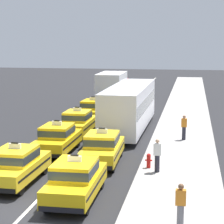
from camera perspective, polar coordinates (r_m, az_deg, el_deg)
The scene contains 16 objects.
ground_plane at distance 18.31m, azimuth -10.49°, elevation -12.00°, with size 160.00×160.00×0.00m, color #232326.
lane_stripe_left_right at distance 37.05m, azimuth 0.41°, elevation -0.96°, with size 0.14×80.00×0.01m, color silver.
sidewalk_curb at distance 31.62m, azimuth 8.92°, elevation -2.73°, with size 4.00×90.00×0.15m, color #9E9993.
taxi_left_nearest at distance 21.29m, azimuth -11.89°, elevation -6.50°, with size 1.87×4.58×1.96m.
taxi_left_second at distance 26.41m, azimuth -6.82°, elevation -3.28°, with size 1.84×4.57×1.96m.
taxi_left_third at distance 31.26m, azimuth -4.31°, elevation -1.27°, with size 1.82×4.56×1.96m.
taxi_left_fourth at distance 36.64m, azimuth -2.34°, elevation 0.31°, with size 1.95×4.61×1.96m.
box_truck_left_fifth at distance 44.54m, azimuth 0.12°, elevation 3.09°, with size 2.33×6.97×3.27m.
sedan_left_sixth at distance 51.93m, azimuth 1.64°, elevation 2.94°, with size 1.77×4.31×1.58m.
taxi_right_nearest at distance 18.84m, azimuth -4.60°, elevation -8.42°, with size 1.87×4.58×1.96m.
taxi_right_second at distance 24.06m, azimuth -1.22°, elevation -4.46°, with size 1.96×4.61×1.96m.
bus_right_third at distance 32.60m, azimuth 2.21°, elevation 0.86°, with size 2.63×11.23×3.22m.
pedestrian_near_crosswalk at distance 29.35m, azimuth 9.01°, elevation -1.91°, with size 0.36×0.24×1.59m.
pedestrian_mid_block at distance 22.19m, azimuth 5.69°, elevation -5.42°, with size 0.36×0.24×1.64m.
pedestrian_by_storefront at distance 15.99m, azimuth 8.59°, elevation -11.53°, with size 0.36×0.24×1.58m.
fire_hydrant at distance 22.99m, azimuth 4.61°, elevation -6.00°, with size 0.36×0.22×0.73m.
Camera 1 is at (6.16, -15.93, 6.61)m, focal length 72.97 mm.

